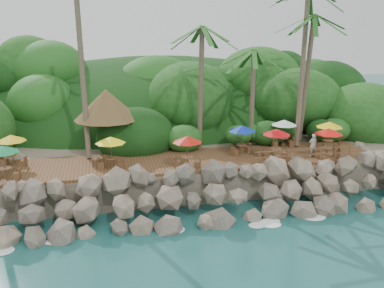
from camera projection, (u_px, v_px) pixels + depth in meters
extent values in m
plane|color=#19514F|center=(214.00, 229.00, 24.01)|extent=(140.00, 140.00, 0.00)
cube|color=gray|center=(169.00, 140.00, 38.78)|extent=(32.00, 25.20, 2.10)
ellipsoid|color=#143811|center=(158.00, 132.00, 46.12)|extent=(44.80, 28.00, 15.40)
cube|color=brown|center=(192.00, 161.00, 29.06)|extent=(26.00, 5.00, 0.20)
ellipsoid|color=white|center=(51.00, 242.00, 22.45)|extent=(1.20, 0.80, 0.06)
ellipsoid|color=white|center=(108.00, 236.00, 23.06)|extent=(1.20, 0.80, 0.06)
ellipsoid|color=white|center=(162.00, 231.00, 23.68)|extent=(1.20, 0.80, 0.06)
ellipsoid|color=white|center=(213.00, 226.00, 24.29)|extent=(1.20, 0.80, 0.06)
ellipsoid|color=white|center=(261.00, 221.00, 24.90)|extent=(1.20, 0.80, 0.06)
ellipsoid|color=white|center=(308.00, 216.00, 25.51)|extent=(1.20, 0.80, 0.06)
ellipsoid|color=white|center=(352.00, 212.00, 26.12)|extent=(1.20, 0.80, 0.06)
cylinder|color=brown|center=(82.00, 64.00, 28.35)|extent=(0.57, 2.42, 12.79)
cylinder|color=brown|center=(201.00, 89.00, 30.79)|extent=(0.59, 0.69, 8.84)
ellipsoid|color=#23601E|center=(201.00, 27.00, 29.60)|extent=(6.00, 6.00, 2.40)
cylinder|color=brown|center=(252.00, 99.00, 31.94)|extent=(0.59, 0.60, 7.14)
ellipsoid|color=#23601E|center=(254.00, 51.00, 30.97)|extent=(6.00, 6.00, 2.40)
cylinder|color=brown|center=(302.00, 69.00, 31.33)|extent=(1.34, 1.97, 11.60)
cylinder|color=brown|center=(306.00, 81.00, 32.40)|extent=(0.39, 1.27, 9.67)
ellipsoid|color=#23601E|center=(311.00, 15.00, 31.09)|extent=(6.00, 6.00, 2.40)
cylinder|color=brown|center=(88.00, 141.00, 29.02)|extent=(0.16, 0.16, 2.40)
cylinder|color=brown|center=(129.00, 139.00, 29.59)|extent=(0.16, 0.16, 2.40)
cylinder|color=brown|center=(89.00, 132.00, 31.66)|extent=(0.16, 0.16, 2.40)
cylinder|color=brown|center=(126.00, 130.00, 32.23)|extent=(0.16, 0.16, 2.40)
cone|color=brown|center=(106.00, 104.00, 30.00)|extent=(4.71, 4.71, 2.20)
cylinder|color=brown|center=(5.00, 174.00, 25.14)|extent=(0.07, 0.07, 0.69)
cylinder|color=brown|center=(5.00, 168.00, 25.04)|extent=(0.78, 0.78, 0.05)
cylinder|color=brown|center=(4.00, 163.00, 24.95)|extent=(0.05, 0.05, 2.04)
cone|color=#0D773D|center=(2.00, 149.00, 24.71)|extent=(1.95, 1.95, 0.42)
cube|color=brown|center=(17.00, 176.00, 25.21)|extent=(0.44, 0.44, 0.43)
cylinder|color=brown|center=(328.00, 145.00, 31.33)|extent=(0.07, 0.07, 0.69)
cylinder|color=brown|center=(328.00, 140.00, 31.24)|extent=(0.78, 0.78, 0.05)
cylinder|color=brown|center=(328.00, 136.00, 31.15)|extent=(0.05, 0.05, 2.04)
cone|color=yellow|center=(330.00, 124.00, 30.91)|extent=(1.95, 1.95, 0.42)
cube|color=brown|center=(319.00, 146.00, 31.49)|extent=(0.51, 0.51, 0.43)
cube|color=brown|center=(337.00, 147.00, 31.24)|extent=(0.51, 0.51, 0.43)
cylinder|color=brown|center=(112.00, 163.00, 27.12)|extent=(0.07, 0.07, 0.69)
cylinder|color=brown|center=(111.00, 158.00, 27.03)|extent=(0.78, 0.78, 0.05)
cylinder|color=brown|center=(111.00, 153.00, 26.94)|extent=(0.05, 0.05, 2.04)
cone|color=yellow|center=(110.00, 140.00, 26.70)|extent=(1.95, 1.95, 0.42)
cube|color=brown|center=(102.00, 165.00, 27.12)|extent=(0.44, 0.44, 0.43)
cube|color=brown|center=(122.00, 165.00, 27.20)|extent=(0.44, 0.44, 0.43)
cylinder|color=brown|center=(276.00, 154.00, 29.16)|extent=(0.07, 0.07, 0.69)
cylinder|color=brown|center=(276.00, 149.00, 29.07)|extent=(0.78, 0.78, 0.05)
cylinder|color=brown|center=(276.00, 144.00, 28.98)|extent=(0.05, 0.05, 2.04)
cone|color=red|center=(277.00, 132.00, 28.74)|extent=(1.95, 1.95, 0.42)
cube|color=brown|center=(266.00, 155.00, 29.17)|extent=(0.45, 0.45, 0.43)
cube|color=brown|center=(285.00, 155.00, 29.23)|extent=(0.45, 0.45, 0.43)
cylinder|color=brown|center=(187.00, 162.00, 27.30)|extent=(0.07, 0.07, 0.69)
cylinder|color=brown|center=(187.00, 157.00, 27.21)|extent=(0.78, 0.78, 0.05)
cylinder|color=brown|center=(187.00, 152.00, 27.12)|extent=(0.05, 0.05, 2.04)
cone|color=red|center=(187.00, 139.00, 26.88)|extent=(1.95, 1.95, 0.42)
cube|color=brown|center=(178.00, 164.00, 27.39)|extent=(0.49, 0.49, 0.43)
cube|color=brown|center=(197.00, 164.00, 27.29)|extent=(0.49, 0.49, 0.43)
cylinder|color=brown|center=(327.00, 153.00, 29.34)|extent=(0.07, 0.07, 0.69)
cylinder|color=brown|center=(327.00, 148.00, 29.25)|extent=(0.78, 0.78, 0.05)
cylinder|color=brown|center=(328.00, 143.00, 29.16)|extent=(0.05, 0.05, 2.04)
cone|color=red|center=(329.00, 131.00, 28.92)|extent=(1.95, 1.95, 0.42)
cube|color=brown|center=(317.00, 154.00, 29.43)|extent=(0.49, 0.49, 0.43)
cube|color=brown|center=(336.00, 155.00, 29.32)|extent=(0.49, 0.49, 0.43)
cylinder|color=brown|center=(14.00, 161.00, 27.59)|extent=(0.07, 0.07, 0.69)
cylinder|color=brown|center=(13.00, 156.00, 27.50)|extent=(0.78, 0.78, 0.05)
cylinder|color=brown|center=(12.00, 151.00, 27.41)|extent=(0.05, 0.05, 2.04)
cone|color=yellow|center=(11.00, 138.00, 27.17)|extent=(1.95, 1.95, 0.42)
cube|color=brown|center=(5.00, 162.00, 27.71)|extent=(0.50, 0.50, 0.43)
cube|color=brown|center=(23.00, 163.00, 27.54)|extent=(0.50, 0.50, 0.43)
cylinder|color=brown|center=(241.00, 149.00, 30.15)|extent=(0.07, 0.07, 0.69)
cylinder|color=brown|center=(242.00, 145.00, 30.05)|extent=(0.78, 0.78, 0.05)
cylinder|color=brown|center=(242.00, 140.00, 29.96)|extent=(0.05, 0.05, 2.04)
cone|color=#0C27A5|center=(242.00, 128.00, 29.72)|extent=(1.95, 1.95, 0.42)
cube|color=brown|center=(235.00, 153.00, 29.80)|extent=(0.52, 0.52, 0.43)
cube|color=brown|center=(248.00, 150.00, 30.56)|extent=(0.52, 0.52, 0.43)
cylinder|color=brown|center=(283.00, 142.00, 31.97)|extent=(0.07, 0.07, 0.69)
cylinder|color=brown|center=(283.00, 138.00, 31.87)|extent=(0.78, 0.78, 0.05)
cylinder|color=brown|center=(284.00, 134.00, 31.79)|extent=(0.05, 0.05, 2.04)
cone|color=silver|center=(284.00, 122.00, 31.55)|extent=(1.95, 1.95, 0.42)
cube|color=brown|center=(275.00, 144.00, 31.90)|extent=(0.41, 0.41, 0.43)
cube|color=brown|center=(291.00, 144.00, 32.11)|extent=(0.41, 0.41, 0.43)
cylinder|color=brown|center=(259.00, 159.00, 27.51)|extent=(0.10, 0.10, 1.00)
cylinder|color=brown|center=(275.00, 158.00, 27.73)|extent=(0.10, 0.10, 1.00)
cylinder|color=brown|center=(290.00, 157.00, 27.96)|extent=(0.10, 0.10, 1.00)
cylinder|color=brown|center=(305.00, 156.00, 28.18)|extent=(0.10, 0.10, 1.00)
cylinder|color=brown|center=(320.00, 155.00, 28.41)|extent=(0.10, 0.10, 1.00)
cylinder|color=brown|center=(335.00, 154.00, 28.63)|extent=(0.10, 0.10, 1.00)
cylinder|color=brown|center=(350.00, 153.00, 28.85)|extent=(0.10, 0.10, 1.00)
cube|color=brown|center=(306.00, 149.00, 28.06)|extent=(7.20, 0.06, 0.06)
cube|color=brown|center=(306.00, 155.00, 28.17)|extent=(7.20, 0.06, 0.06)
imported|color=silver|center=(313.00, 145.00, 29.53)|extent=(0.61, 0.41, 1.63)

